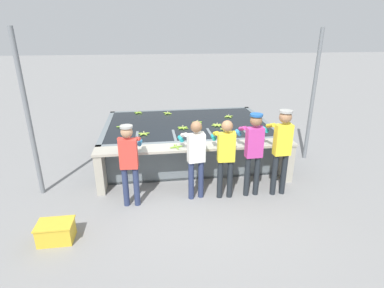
{
  "coord_description": "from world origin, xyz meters",
  "views": [
    {
      "loc": [
        -0.93,
        -5.46,
        3.11
      ],
      "look_at": [
        0.0,
        1.05,
        0.63
      ],
      "focal_mm": 28.0,
      "sensor_mm": 36.0,
      "label": 1
    }
  ],
  "objects_px": {
    "banana_bunch_floating_1": "(229,116)",
    "banana_bunch_floating_5": "(257,122)",
    "banana_bunch_floating_3": "(122,127)",
    "banana_bunch_floating_4": "(217,125)",
    "banana_bunch_floating_9": "(138,113)",
    "worker_4": "(282,144)",
    "banana_bunch_floating_2": "(226,129)",
    "crate": "(56,232)",
    "banana_bunch_floating_7": "(198,122)",
    "support_post_right": "(313,97)",
    "worker_2": "(226,152)",
    "banana_bunch_floating_8": "(144,134)",
    "worker_1": "(196,153)",
    "banana_bunch_floating_0": "(183,128)",
    "knife_0": "(255,142)",
    "worker_0": "(129,158)",
    "banana_bunch_ledge_0": "(176,147)",
    "banana_bunch_floating_6": "(168,113)",
    "worker_3": "(253,147)",
    "support_post_left": "(28,117)"
  },
  "relations": [
    {
      "from": "worker_2",
      "to": "banana_bunch_floating_0",
      "type": "relative_size",
      "value": 5.64
    },
    {
      "from": "banana_bunch_floating_3",
      "to": "banana_bunch_floating_7",
      "type": "height_order",
      "value": "same"
    },
    {
      "from": "support_post_right",
      "to": "worker_4",
      "type": "bearing_deg",
      "value": -131.83
    },
    {
      "from": "worker_1",
      "to": "banana_bunch_floating_7",
      "type": "xyz_separation_m",
      "value": [
        0.38,
        2.12,
        -0.03
      ]
    },
    {
      "from": "banana_bunch_floating_8",
      "to": "banana_bunch_ledge_0",
      "type": "height_order",
      "value": "banana_bunch_ledge_0"
    },
    {
      "from": "worker_3",
      "to": "banana_bunch_floating_2",
      "type": "relative_size",
      "value": 6.09
    },
    {
      "from": "worker_1",
      "to": "knife_0",
      "type": "relative_size",
      "value": 4.79
    },
    {
      "from": "worker_0",
      "to": "banana_bunch_floating_5",
      "type": "distance_m",
      "value": 3.7
    },
    {
      "from": "banana_bunch_floating_0",
      "to": "banana_bunch_ledge_0",
      "type": "bearing_deg",
      "value": -102.39
    },
    {
      "from": "worker_2",
      "to": "banana_bunch_ledge_0",
      "type": "xyz_separation_m",
      "value": [
        -0.9,
        0.5,
        -0.03
      ]
    },
    {
      "from": "worker_2",
      "to": "banana_bunch_floating_3",
      "type": "height_order",
      "value": "worker_2"
    },
    {
      "from": "banana_bunch_floating_0",
      "to": "banana_bunch_floating_9",
      "type": "relative_size",
      "value": 1.11
    },
    {
      "from": "banana_bunch_floating_4",
      "to": "knife_0",
      "type": "height_order",
      "value": "banana_bunch_floating_4"
    },
    {
      "from": "worker_4",
      "to": "banana_bunch_floating_1",
      "type": "relative_size",
      "value": 6.3
    },
    {
      "from": "worker_0",
      "to": "banana_bunch_ledge_0",
      "type": "relative_size",
      "value": 5.65
    },
    {
      "from": "banana_bunch_floating_1",
      "to": "banana_bunch_ledge_0",
      "type": "distance_m",
      "value": 2.67
    },
    {
      "from": "banana_bunch_floating_5",
      "to": "banana_bunch_floating_7",
      "type": "height_order",
      "value": "same"
    },
    {
      "from": "banana_bunch_floating_1",
      "to": "banana_bunch_floating_5",
      "type": "distance_m",
      "value": 0.87
    },
    {
      "from": "banana_bunch_floating_3",
      "to": "banana_bunch_floating_8",
      "type": "distance_m",
      "value": 0.82
    },
    {
      "from": "banana_bunch_floating_1",
      "to": "banana_bunch_floating_7",
      "type": "distance_m",
      "value": 1.03
    },
    {
      "from": "worker_1",
      "to": "support_post_right",
      "type": "bearing_deg",
      "value": 26.32
    },
    {
      "from": "banana_bunch_floating_2",
      "to": "crate",
      "type": "distance_m",
      "value": 4.21
    },
    {
      "from": "banana_bunch_floating_2",
      "to": "support_post_right",
      "type": "bearing_deg",
      "value": 2.51
    },
    {
      "from": "banana_bunch_floating_6",
      "to": "support_post_left",
      "type": "distance_m",
      "value": 3.81
    },
    {
      "from": "banana_bunch_floating_4",
      "to": "banana_bunch_floating_8",
      "type": "xyz_separation_m",
      "value": [
        -1.81,
        -0.43,
        0.0
      ]
    },
    {
      "from": "worker_4",
      "to": "banana_bunch_floating_2",
      "type": "bearing_deg",
      "value": 115.05
    },
    {
      "from": "banana_bunch_floating_0",
      "to": "banana_bunch_floating_8",
      "type": "height_order",
      "value": "same"
    },
    {
      "from": "banana_bunch_floating_2",
      "to": "crate",
      "type": "bearing_deg",
      "value": -143.29
    },
    {
      "from": "banana_bunch_floating_6",
      "to": "banana_bunch_floating_4",
      "type": "bearing_deg",
      "value": -48.99
    },
    {
      "from": "banana_bunch_floating_9",
      "to": "banana_bunch_ledge_0",
      "type": "height_order",
      "value": "banana_bunch_ledge_0"
    },
    {
      "from": "worker_2",
      "to": "banana_bunch_floating_8",
      "type": "xyz_separation_m",
      "value": [
        -1.56,
        1.45,
        -0.03
      ]
    },
    {
      "from": "banana_bunch_floating_6",
      "to": "crate",
      "type": "bearing_deg",
      "value": -116.11
    },
    {
      "from": "worker_1",
      "to": "banana_bunch_floating_1",
      "type": "height_order",
      "value": "worker_1"
    },
    {
      "from": "banana_bunch_floating_3",
      "to": "banana_bunch_floating_4",
      "type": "relative_size",
      "value": 1.0
    },
    {
      "from": "banana_bunch_floating_5",
      "to": "worker_4",
      "type": "bearing_deg",
      "value": -96.12
    },
    {
      "from": "banana_bunch_floating_5",
      "to": "banana_bunch_floating_2",
      "type": "bearing_deg",
      "value": -154.37
    },
    {
      "from": "knife_0",
      "to": "crate",
      "type": "height_order",
      "value": "knife_0"
    },
    {
      "from": "banana_bunch_floating_1",
      "to": "worker_1",
      "type": "bearing_deg",
      "value": -117.22
    },
    {
      "from": "worker_0",
      "to": "knife_0",
      "type": "height_order",
      "value": "worker_0"
    },
    {
      "from": "worker_1",
      "to": "banana_bunch_floating_0",
      "type": "bearing_deg",
      "value": 91.6
    },
    {
      "from": "banana_bunch_floating_9",
      "to": "worker_4",
      "type": "bearing_deg",
      "value": -50.38
    },
    {
      "from": "banana_bunch_floating_6",
      "to": "banana_bunch_floating_9",
      "type": "xyz_separation_m",
      "value": [
        -0.83,
        0.19,
        0.0
      ]
    },
    {
      "from": "banana_bunch_floating_7",
      "to": "support_post_right",
      "type": "height_order",
      "value": "support_post_right"
    },
    {
      "from": "worker_0",
      "to": "banana_bunch_floating_7",
      "type": "bearing_deg",
      "value": 53.99
    },
    {
      "from": "banana_bunch_floating_8",
      "to": "banana_bunch_floating_5",
      "type": "bearing_deg",
      "value": 10.02
    },
    {
      "from": "banana_bunch_floating_2",
      "to": "support_post_left",
      "type": "relative_size",
      "value": 0.09
    },
    {
      "from": "banana_bunch_floating_3",
      "to": "worker_1",
      "type": "bearing_deg",
      "value": -52.65
    },
    {
      "from": "worker_2",
      "to": "banana_bunch_floating_8",
      "type": "relative_size",
      "value": 5.73
    },
    {
      "from": "worker_4",
      "to": "banana_bunch_floating_4",
      "type": "height_order",
      "value": "worker_4"
    },
    {
      "from": "banana_bunch_floating_7",
      "to": "worker_2",
      "type": "bearing_deg",
      "value": -84.9
    }
  ]
}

